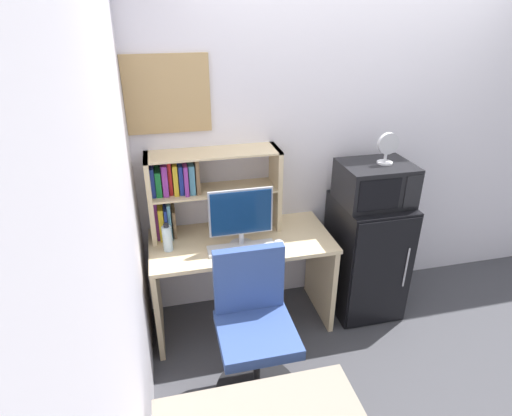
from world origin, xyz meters
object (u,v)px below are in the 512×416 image
(wall_corkboard, at_px, (167,95))
(hutch_bookshelf, at_px, (193,188))
(desk_chair, at_px, (254,336))
(keyboard, at_px, (242,248))
(computer_mouse, at_px, (279,243))
(water_bottle, at_px, (167,238))
(desk_fan, at_px, (387,147))
(mini_fridge, at_px, (366,255))
(monitor, at_px, (241,216))
(microwave, at_px, (375,183))

(wall_corkboard, bearing_deg, hutch_bookshelf, -43.75)
(desk_chair, relative_size, wall_corkboard, 1.74)
(hutch_bookshelf, relative_size, keyboard, 2.00)
(computer_mouse, distance_m, water_bottle, 0.76)
(desk_fan, distance_m, desk_chair, 1.55)
(hutch_bookshelf, height_order, water_bottle, hutch_bookshelf)
(keyboard, distance_m, computer_mouse, 0.26)
(hutch_bookshelf, xyz_separation_m, mini_fridge, (1.28, -0.20, -0.62))
(mini_fridge, xyz_separation_m, desk_chair, (-1.04, -0.61, -0.04))
(keyboard, xyz_separation_m, desk_chair, (-0.02, -0.49, -0.33))
(monitor, xyz_separation_m, water_bottle, (-0.49, 0.06, -0.14))
(hutch_bookshelf, distance_m, monitor, 0.41)
(keyboard, xyz_separation_m, wall_corkboard, (-0.39, 0.43, 0.96))
(mini_fridge, bearing_deg, hutch_bookshelf, 171.30)
(water_bottle, bearing_deg, microwave, 0.74)
(hutch_bookshelf, relative_size, water_bottle, 4.57)
(keyboard, bearing_deg, monitor, 78.60)
(microwave, distance_m, desk_fan, 0.27)
(microwave, relative_size, desk_chair, 0.53)
(keyboard, bearing_deg, desk_chair, -92.84)
(water_bottle, xyz_separation_m, desk_chair, (0.46, -0.60, -0.41))
(monitor, xyz_separation_m, wall_corkboard, (-0.40, 0.38, 0.74))
(hutch_bookshelf, distance_m, desk_chair, 1.07)
(water_bottle, height_order, microwave, microwave)
(desk_chair, bearing_deg, desk_fan, 29.25)
(water_bottle, relative_size, mini_fridge, 0.22)
(desk_chair, bearing_deg, hutch_bookshelf, 107.12)
(monitor, xyz_separation_m, mini_fridge, (1.00, 0.07, -0.51))
(microwave, height_order, wall_corkboard, wall_corkboard)
(monitor, height_order, microwave, microwave)
(keyboard, height_order, wall_corkboard, wall_corkboard)
(keyboard, bearing_deg, wall_corkboard, 132.22)
(hutch_bookshelf, distance_m, water_bottle, 0.39)
(computer_mouse, height_order, water_bottle, water_bottle)
(keyboard, xyz_separation_m, water_bottle, (-0.48, 0.11, 0.08))
(keyboard, bearing_deg, mini_fridge, 6.86)
(computer_mouse, bearing_deg, desk_chair, -120.47)
(water_bottle, bearing_deg, keyboard, -12.30)
(water_bottle, xyz_separation_m, wall_corkboard, (0.09, 0.32, 0.88))
(desk_fan, bearing_deg, computer_mouse, -171.40)
(monitor, distance_m, desk_chair, 0.77)
(computer_mouse, relative_size, desk_chair, 0.10)
(computer_mouse, height_order, desk_chair, desk_chair)
(computer_mouse, relative_size, desk_fan, 0.44)
(desk_fan, relative_size, wall_corkboard, 0.41)
(monitor, xyz_separation_m, microwave, (1.00, 0.08, 0.11))
(monitor, bearing_deg, desk_chair, -93.61)
(hutch_bookshelf, bearing_deg, wall_corkboard, 136.25)
(monitor, relative_size, microwave, 0.86)
(monitor, height_order, water_bottle, monitor)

